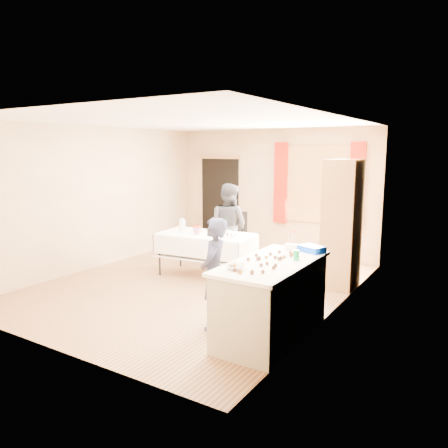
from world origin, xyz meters
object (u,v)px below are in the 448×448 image
Objects in this scene: party_table at (206,251)px; woman at (228,226)px; chair at (235,247)px; cabinet at (342,225)px; counter at (272,299)px; girl at (214,274)px.

party_table is 1.09× the size of woman.
woman is (0.09, -0.42, 0.49)m from chair.
cabinet reaches higher than counter.
chair is 0.62× the size of woman.
cabinet is at bearing -179.92° from woman.
girl is (1.41, -2.93, 0.39)m from chair.
woman is at bearing 130.67° from counter.
woman is (-2.14, 0.09, -0.23)m from cabinet.
woman reaches higher than counter.
party_table is at bearing -159.39° from girl.
chair reaches higher than counter.
chair is at bearing 127.32° from counter.
chair is (-0.05, 1.11, -0.15)m from party_table.
cabinet is 2.57m from girl.
party_table is (-2.08, 1.69, -0.01)m from counter.
counter is at bearing 84.37° from girl.
woman is (-2.04, 2.37, 0.33)m from counter.
cabinet reaches higher than woman.
cabinet reaches higher than chair.
party_table is 2.29m from girl.
woman is (-1.32, 2.51, 0.10)m from girl.
cabinet is 1.29× the size of woman.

